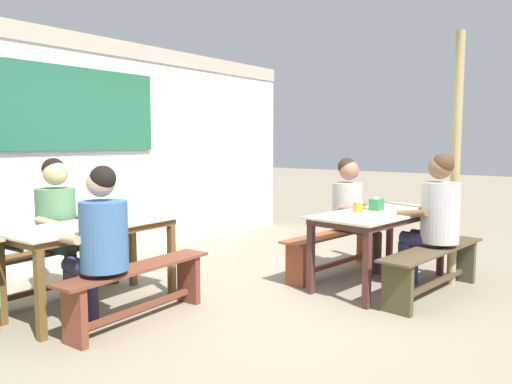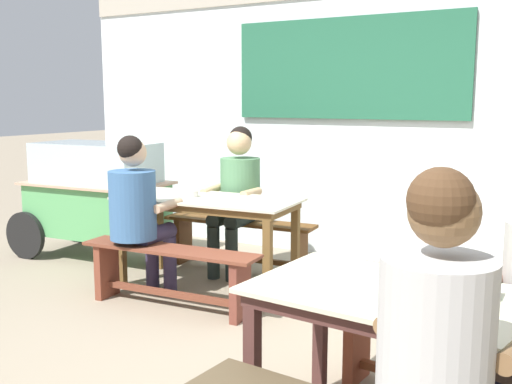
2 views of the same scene
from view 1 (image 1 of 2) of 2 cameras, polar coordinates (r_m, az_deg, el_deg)
name	(u,v)px [view 1 (image 1 of 2)]	position (r m, az deg, el deg)	size (l,w,h in m)	color
ground_plane	(269,306)	(4.49, 1.55, -13.16)	(40.00, 40.00, 0.00)	gray
backdrop_wall	(94,145)	(6.24, -18.41, 5.22)	(7.02, 0.23, 2.72)	white
dining_table_far	(93,233)	(4.49, -18.54, -4.59)	(1.55, 0.78, 0.76)	beige
dining_table_near	(381,219)	(5.16, 14.38, -3.07)	(1.74, 0.89, 0.76)	beige
bench_far_back	(56,265)	(5.03, -22.31, -7.88)	(1.46, 0.38, 0.46)	brown
bench_far_front	(138,286)	(4.14, -13.60, -10.62)	(1.44, 0.37, 0.46)	brown
bench_near_back	(334,247)	(5.53, 9.14, -6.39)	(1.59, 0.41, 0.46)	brown
bench_near_front	(433,265)	(4.99, 20.01, -8.01)	(1.65, 0.46, 0.46)	brown
person_right_near_table	(352,206)	(5.62, 11.13, -1.62)	(0.46, 0.56, 1.29)	#47372C
person_near_front	(435,213)	(5.03, 20.20, -2.33)	(0.51, 0.57, 1.36)	#2D2E53
person_left_back_turned	(99,238)	(3.89, -17.84, -5.11)	(0.47, 0.56, 1.29)	#342C46
person_center_facing	(60,218)	(4.91, -21.97, -2.81)	(0.49, 0.58, 1.32)	#202A27
tissue_box	(376,204)	(5.25, 13.90, -1.42)	(0.15, 0.11, 0.14)	#317C44
condiment_jar	(358,206)	(5.08, 11.85, -1.66)	(0.10, 0.10, 0.11)	orange
soup_bowl	(79,223)	(4.38, -19.98, -3.43)	(0.12, 0.12, 0.05)	silver
wooden_support_post	(456,160)	(5.34, 22.32, 3.45)	(0.09, 0.09, 2.56)	tan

